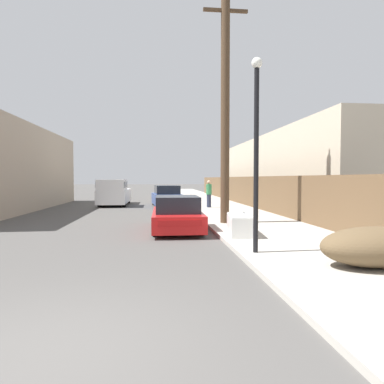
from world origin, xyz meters
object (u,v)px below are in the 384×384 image
(street_lamp, at_px, (256,140))
(brush_pile, at_px, (377,247))
(pickup_truck, at_px, (114,193))
(parked_sports_car_red, at_px, (177,215))
(utility_pole, at_px, (225,104))
(discarded_fridge, at_px, (240,225))
(pedestrian, at_px, (209,194))
(car_parked_mid, at_px, (167,197))

(street_lamp, bearing_deg, brush_pile, -37.46)
(brush_pile, bearing_deg, pickup_truck, 112.29)
(parked_sports_car_red, relative_size, utility_pole, 0.45)
(discarded_fridge, xyz_separation_m, pedestrian, (0.61, 10.40, 0.54))
(utility_pole, bearing_deg, pedestrian, 86.19)
(brush_pile, bearing_deg, pedestrian, 94.74)
(car_parked_mid, xyz_separation_m, brush_pile, (3.76, -17.05, -0.14))
(utility_pole, bearing_deg, brush_pile, -76.67)
(parked_sports_car_red, bearing_deg, discarded_fridge, -43.75)
(brush_pile, bearing_deg, parked_sports_car_red, 121.67)
(utility_pole, bearing_deg, pickup_truck, 117.60)
(pickup_truck, height_order, street_lamp, street_lamp)
(car_parked_mid, height_order, pedestrian, pedestrian)
(parked_sports_car_red, height_order, utility_pole, utility_pole)
(discarded_fridge, relative_size, pickup_truck, 0.31)
(discarded_fridge, height_order, pickup_truck, pickup_truck)
(discarded_fridge, relative_size, brush_pile, 0.72)
(utility_pole, xyz_separation_m, street_lamp, (-0.37, -5.59, -2.07))
(pickup_truck, xyz_separation_m, brush_pile, (7.45, -18.17, -0.39))
(car_parked_mid, bearing_deg, street_lamp, -88.34)
(discarded_fridge, bearing_deg, brush_pile, -59.93)
(brush_pile, xyz_separation_m, pedestrian, (-1.21, 14.55, 0.45))
(discarded_fridge, height_order, parked_sports_car_red, parked_sports_car_red)
(parked_sports_car_red, bearing_deg, car_parked_mid, 91.07)
(car_parked_mid, xyz_separation_m, street_lamp, (1.69, -15.47, 2.18))
(street_lamp, relative_size, pedestrian, 2.79)
(discarded_fridge, distance_m, street_lamp, 3.52)
(discarded_fridge, relative_size, utility_pole, 0.18)
(pickup_truck, xyz_separation_m, pedestrian, (6.24, -3.62, 0.06))
(discarded_fridge, distance_m, pickup_truck, 15.12)
(pedestrian, bearing_deg, utility_pole, -93.81)
(parked_sports_car_red, distance_m, utility_pole, 4.92)
(parked_sports_car_red, height_order, pickup_truck, pickup_truck)
(discarded_fridge, relative_size, parked_sports_car_red, 0.40)
(discarded_fridge, height_order, utility_pole, utility_pole)
(parked_sports_car_red, distance_m, car_parked_mid, 11.02)
(brush_pile, bearing_deg, street_lamp, 142.54)
(parked_sports_car_red, xyz_separation_m, street_lamp, (1.65, -4.45, 2.26))
(car_parked_mid, relative_size, pedestrian, 2.51)
(car_parked_mid, height_order, pickup_truck, pickup_truck)
(utility_pole, bearing_deg, street_lamp, -93.77)
(street_lamp, bearing_deg, car_parked_mid, 96.24)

